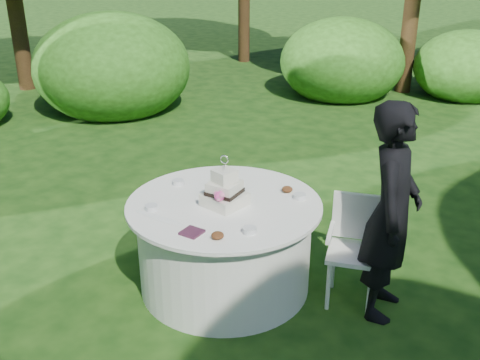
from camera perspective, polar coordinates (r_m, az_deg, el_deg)
name	(u,v)px	position (r m, az deg, el deg)	size (l,w,h in m)	color
ground	(225,284)	(4.84, -1.52, -10.54)	(80.00, 80.00, 0.00)	#12340E
napkins	(192,232)	(4.02, -4.91, -5.31)	(0.14, 0.14, 0.02)	#451D32
feather_plume	(160,218)	(4.24, -8.13, -3.89)	(0.48, 0.07, 0.01)	white
guest	(392,213)	(4.27, 15.16, -3.22)	(0.62, 0.41, 1.69)	black
table	(225,244)	(4.63, -1.57, -6.55)	(1.56, 1.56, 0.77)	silver
cake	(224,192)	(4.36, -1.59, -1.23)	(0.33, 0.33, 0.42)	beige
chair	(354,241)	(4.52, 11.54, -6.07)	(0.49, 0.48, 0.87)	white
votives	(221,196)	(4.51, -1.93, -1.69)	(1.10, 0.99, 0.04)	silver
petal_cups	(255,210)	(4.28, 1.57, -3.10)	(0.13, 1.04, 0.05)	#562D16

